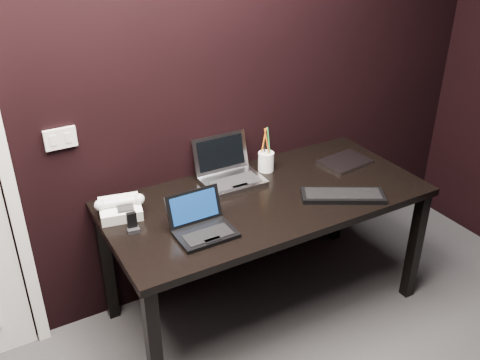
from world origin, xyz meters
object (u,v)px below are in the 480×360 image
desk_phone (120,208)px  mobile_phone (132,224)px  desk (266,208)px  silver_laptop (230,173)px  netbook (202,226)px  ext_keyboard (343,195)px  pen_cup (266,161)px  closed_laptop (345,162)px

desk_phone → mobile_phone: bearing=-87.8°
desk → silver_laptop: 0.29m
netbook → ext_keyboard: size_ratio=0.62×
netbook → pen_cup: (0.60, 0.40, 0.03)m
pen_cup → desk_phone: bearing=-175.8°
desk → pen_cup: 0.32m
desk_phone → pen_cup: 0.88m
desk → silver_laptop: (-0.09, 0.25, 0.12)m
desk → netbook: (-0.44, -0.14, 0.11)m
desk → mobile_phone: bearing=177.7°
desk → mobile_phone: 0.73m
desk → pen_cup: (0.15, 0.25, 0.14)m
ext_keyboard → pen_cup: bearing=111.6°
desk → ext_keyboard: bearing=-32.6°
netbook → closed_laptop: bearing=12.9°
mobile_phone → netbook: bearing=-31.9°
ext_keyboard → mobile_phone: mobile_phone is taller
ext_keyboard → pen_cup: pen_cup is taller
desk_phone → mobile_phone: desk_phone is taller
desk → netbook: size_ratio=6.20×
desk → ext_keyboard: (0.34, -0.21, 0.09)m
ext_keyboard → mobile_phone: bearing=167.1°
silver_laptop → closed_laptop: (0.69, -0.15, -0.03)m
ext_keyboard → pen_cup: (-0.18, 0.46, 0.05)m
closed_laptop → mobile_phone: (-1.33, -0.07, 0.03)m
desk → mobile_phone: size_ratio=17.72×
silver_laptop → desk_phone: 0.65m
mobile_phone → pen_cup: pen_cup is taller
netbook → mobile_phone: netbook is taller
desk → silver_laptop: silver_laptop is taller
mobile_phone → pen_cup: size_ratio=0.37×
ext_keyboard → closed_laptop: size_ratio=1.48×
silver_laptop → mobile_phone: bearing=-161.2°
pen_cup → netbook: bearing=-146.5°
ext_keyboard → mobile_phone: size_ratio=4.63×
ext_keyboard → desk_phone: bearing=159.4°
closed_laptop → desk_phone: size_ratio=1.21×
closed_laptop → mobile_phone: size_ratio=3.13×
netbook → mobile_phone: size_ratio=2.86×
mobile_phone → desk_phone: bearing=92.2°
silver_laptop → desk_phone: bearing=-174.6°
desk_phone → mobile_phone: size_ratio=2.59×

